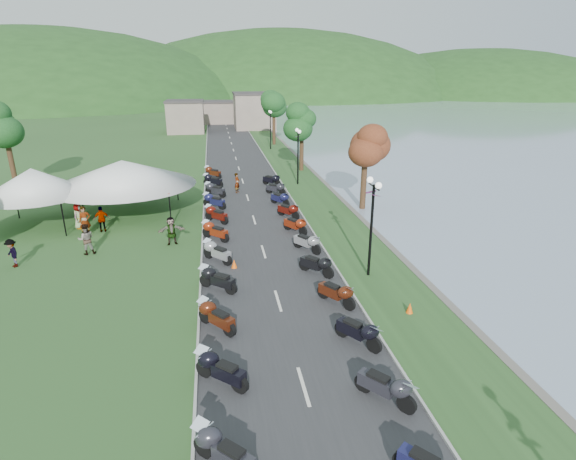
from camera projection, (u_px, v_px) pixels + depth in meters
name	position (u px, v px, depth m)	size (l,w,h in m)	color
road	(243.00, 181.00, 42.91)	(7.00, 120.00, 0.02)	#323234
hills_backdrop	(217.00, 95.00, 191.67)	(360.00, 120.00, 76.00)	#285621
far_building	(215.00, 113.00, 83.60)	(18.00, 16.00, 5.00)	gray
moto_row_left	(217.00, 266.00, 23.00)	(2.60, 47.55, 1.10)	#331411
moto_row_right	(318.00, 264.00, 23.13)	(2.60, 40.93, 1.10)	#331411
vendor_tent_main	(125.00, 188.00, 32.40)	(6.78, 6.78, 4.00)	white
vendor_tent_side	(36.00, 198.00, 29.78)	(4.40, 4.40, 4.00)	white
tree_lakeside	(365.00, 158.00, 33.15)	(2.80, 2.80, 7.78)	#225C24
pedestrian_a	(87.00, 236.00, 28.76)	(0.71, 0.52, 1.95)	slate
pedestrian_b	(88.00, 254.00, 25.89)	(0.88, 0.49, 1.82)	slate
pedestrian_c	(15.00, 267.00, 24.21)	(1.02, 0.42, 1.58)	slate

